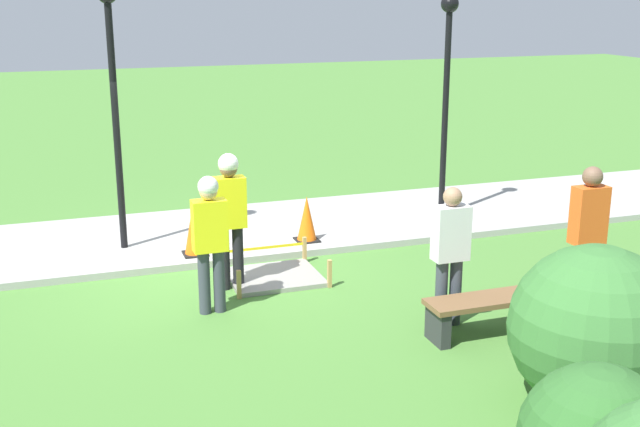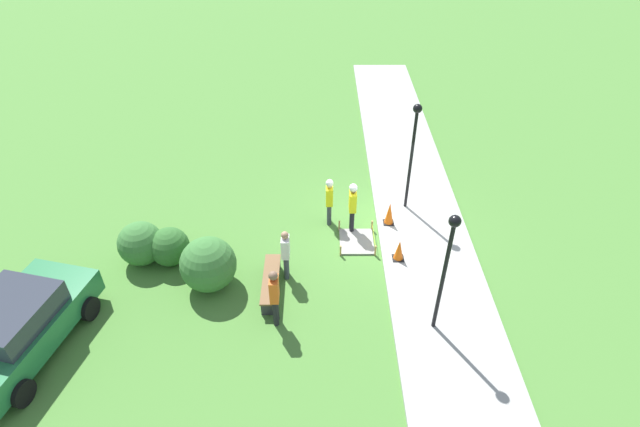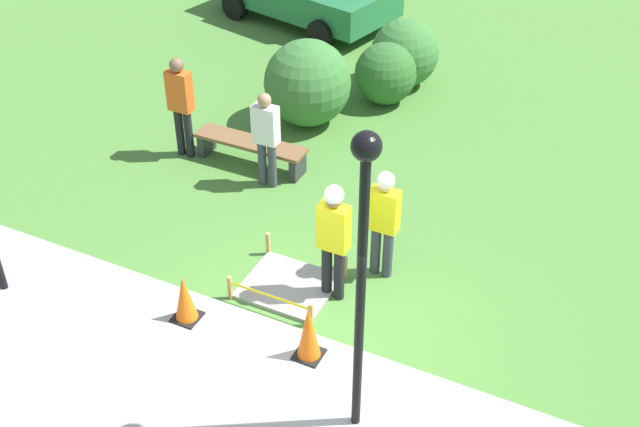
% 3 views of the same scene
% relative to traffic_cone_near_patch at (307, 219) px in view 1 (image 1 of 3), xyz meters
% --- Properties ---
extents(ground_plane, '(60.00, 60.00, 0.00)m').
position_rel_traffic_cone_near_patch_xyz_m(ground_plane, '(1.53, 0.46, -0.44)').
color(ground_plane, '#477A33').
extents(sidewalk, '(28.00, 2.83, 0.10)m').
position_rel_traffic_cone_near_patch_xyz_m(sidewalk, '(1.53, -0.96, -0.39)').
color(sidewalk, '#9E9E99').
rests_on(sidewalk, ground_plane).
extents(wet_concrete_patch, '(1.25, 1.09, 0.37)m').
position_rel_traffic_cone_near_patch_xyz_m(wet_concrete_patch, '(0.85, 1.18, -0.40)').
color(wet_concrete_patch, gray).
rests_on(wet_concrete_patch, ground_plane).
extents(traffic_cone_near_patch, '(0.34, 0.34, 0.68)m').
position_rel_traffic_cone_near_patch_xyz_m(traffic_cone_near_patch, '(0.00, 0.00, 0.00)').
color(traffic_cone_near_patch, black).
rests_on(traffic_cone_near_patch, sidewalk).
extents(traffic_cone_far_patch, '(0.34, 0.34, 0.79)m').
position_rel_traffic_cone_near_patch_xyz_m(traffic_cone_far_patch, '(1.70, 0.10, 0.05)').
color(traffic_cone_far_patch, black).
rests_on(traffic_cone_far_patch, sidewalk).
extents(park_bench, '(1.94, 0.44, 0.45)m').
position_rel_traffic_cone_near_patch_xyz_m(park_bench, '(-1.17, 3.68, -0.11)').
color(park_bench, '#2D2D33').
rests_on(park_bench, ground_plane).
extents(worker_supervisor, '(0.40, 0.26, 1.77)m').
position_rel_traffic_cone_near_patch_xyz_m(worker_supervisor, '(1.45, 1.31, 0.62)').
color(worker_supervisor, black).
rests_on(worker_supervisor, ground_plane).
extents(worker_assistant, '(0.40, 0.24, 1.67)m').
position_rel_traffic_cone_near_patch_xyz_m(worker_assistant, '(1.85, 2.02, 0.55)').
color(worker_assistant, '#383D47').
rests_on(worker_assistant, ground_plane).
extents(bystander_in_orange_shirt, '(0.40, 0.23, 1.78)m').
position_rel_traffic_cone_near_patch_xyz_m(bystander_in_orange_shirt, '(-2.32, 3.45, 0.58)').
color(bystander_in_orange_shirt, black).
rests_on(bystander_in_orange_shirt, ground_plane).
extents(bystander_in_gray_shirt, '(0.40, 0.22, 1.63)m').
position_rel_traffic_cone_near_patch_xyz_m(bystander_in_gray_shirt, '(-0.62, 3.27, 0.48)').
color(bystander_in_gray_shirt, '#383D47').
rests_on(bystander_in_gray_shirt, ground_plane).
extents(lamppost_near, '(0.28, 0.28, 3.72)m').
position_rel_traffic_cone_near_patch_xyz_m(lamppost_near, '(2.62, -0.57, 2.12)').
color(lamppost_near, black).
rests_on(lamppost_near, sidewalk).
extents(lamppost_far, '(0.28, 0.28, 3.55)m').
position_rel_traffic_cone_near_patch_xyz_m(lamppost_far, '(-2.54, -0.58, 2.02)').
color(lamppost_far, black).
rests_on(lamppost_far, sidewalk).
extents(shrub_rounded_near, '(1.55, 1.55, 1.55)m').
position_rel_traffic_cone_near_patch_xyz_m(shrub_rounded_near, '(-0.96, 5.38, 0.34)').
color(shrub_rounded_near, '#387033').
rests_on(shrub_rounded_near, ground_plane).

